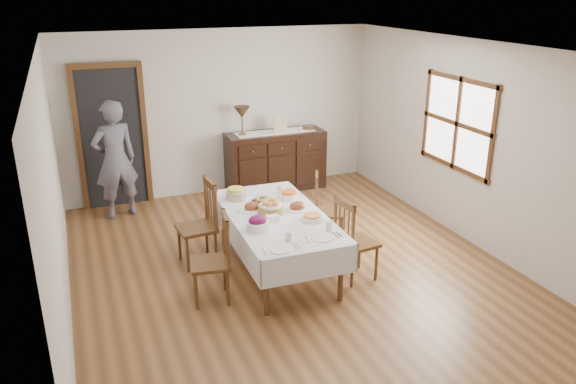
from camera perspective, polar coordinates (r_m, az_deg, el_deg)
name	(u,v)px	position (r m, az deg, el deg)	size (l,w,h in m)	color
ground	(291,268)	(6.84, 0.31, -7.76)	(6.00, 6.00, 0.00)	brown
room_shell	(266,129)	(6.57, -2.23, 6.41)	(5.02, 6.02, 2.65)	white
dining_table	(276,221)	(6.54, -1.19, -2.99)	(1.12, 2.12, 0.72)	silver
chair_left_near	(214,258)	(6.04, -7.48, -6.66)	(0.47, 0.47, 0.98)	#4E3118
chair_left_far	(201,223)	(6.84, -8.88, -3.10)	(0.47, 0.47, 1.04)	#4E3118
chair_right_near	(353,239)	(6.44, 6.64, -4.77)	(0.46, 0.46, 0.99)	#4E3118
chair_right_far	(326,208)	(7.35, 3.87, -1.65)	(0.52, 0.52, 0.94)	#4E3118
sideboard	(276,161)	(9.27, -1.28, 3.20)	(1.61, 0.58, 0.97)	black
person	(115,156)	(8.38, -17.20, 3.51)	(0.58, 0.37, 1.85)	#575562
bread_basket	(271,207)	(6.51, -1.76, -1.58)	(0.29, 0.29, 0.17)	olive
egg_basket	(263,202)	(6.78, -2.56, -1.00)	(0.28, 0.28, 0.10)	black
ham_platter_a	(252,207)	(6.64, -3.67, -1.57)	(0.33, 0.33, 0.11)	white
ham_platter_b	(297,207)	(6.64, 0.96, -1.51)	(0.29, 0.29, 0.11)	white
beet_bowl	(258,224)	(6.09, -3.10, -3.22)	(0.26, 0.26, 0.16)	white
carrot_bowl	(289,195)	(6.98, 0.06, -0.30)	(0.24, 0.24, 0.09)	white
pineapple_bowl	(236,194)	(6.97, -5.32, -0.20)	(0.25, 0.25, 0.14)	tan
casserole_dish	(312,218)	(6.33, 2.47, -2.62)	(0.25, 0.25, 0.07)	white
butter_dish	(273,218)	(6.30, -1.58, -2.69)	(0.14, 0.09, 0.07)	white
setting_left	(283,245)	(5.72, -0.56, -5.37)	(0.42, 0.31, 0.10)	white
setting_right	(324,233)	(5.98, 3.65, -4.21)	(0.42, 0.31, 0.10)	white
glass_far_a	(246,193)	(7.03, -4.31, -0.11)	(0.06, 0.06, 0.10)	silver
glass_far_b	(280,189)	(7.16, -0.85, 0.34)	(0.07, 0.07, 0.10)	silver
runner	(275,132)	(9.14, -1.34, 6.12)	(1.30, 0.35, 0.01)	white
table_lamp	(242,113)	(8.91, -4.70, 8.00)	(0.26, 0.26, 0.46)	brown
picture_frame	(280,125)	(9.05, -0.79, 6.86)	(0.22, 0.08, 0.28)	tan
deco_bowl	(309,128)	(9.33, 2.12, 6.57)	(0.20, 0.20, 0.06)	#4E3118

